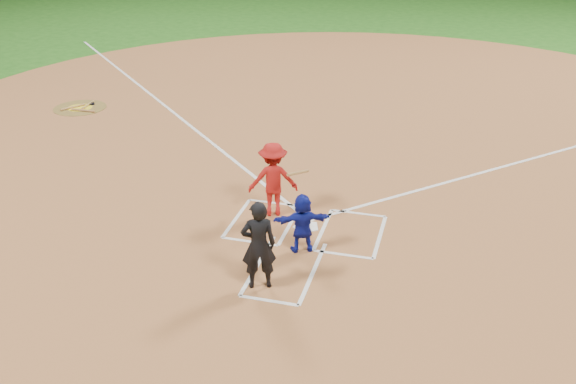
% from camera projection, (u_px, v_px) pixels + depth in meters
% --- Properties ---
extents(ground, '(120.00, 120.00, 0.00)m').
position_uv_depth(ground, '(306.00, 227.00, 13.83)').
color(ground, '#215A16').
rests_on(ground, ground).
extents(home_plate_dirt, '(28.00, 28.00, 0.01)m').
position_uv_depth(home_plate_dirt, '(354.00, 132.00, 19.03)').
color(home_plate_dirt, '#985B31').
rests_on(home_plate_dirt, ground).
extents(home_plate, '(0.60, 0.60, 0.02)m').
position_uv_depth(home_plate, '(306.00, 227.00, 13.82)').
color(home_plate, white).
rests_on(home_plate, home_plate_dirt).
extents(on_deck_circle, '(1.70, 1.70, 0.01)m').
position_uv_depth(on_deck_circle, '(80.00, 108.00, 21.06)').
color(on_deck_circle, brown).
rests_on(on_deck_circle, home_plate_dirt).
extents(on_deck_logo, '(0.80, 0.80, 0.00)m').
position_uv_depth(on_deck_logo, '(80.00, 108.00, 21.06)').
color(on_deck_logo, yellow).
rests_on(on_deck_logo, on_deck_circle).
extents(on_deck_bat_a, '(0.13, 0.84, 0.06)m').
position_uv_depth(on_deck_bat_a, '(88.00, 105.00, 21.22)').
color(on_deck_bat_a, '#A57B3C').
rests_on(on_deck_bat_a, on_deck_circle).
extents(on_deck_bat_b, '(0.48, 0.75, 0.06)m').
position_uv_depth(on_deck_bat_b, '(73.00, 107.00, 21.00)').
color(on_deck_bat_b, '#A06D3A').
rests_on(on_deck_bat_b, on_deck_circle).
extents(on_deck_bat_c, '(0.84, 0.06, 0.06)m').
position_uv_depth(on_deck_bat_c, '(83.00, 110.00, 20.71)').
color(on_deck_bat_c, '#9F683A').
rests_on(on_deck_bat_c, on_deck_circle).
extents(bat_weight_donut, '(0.19, 0.19, 0.05)m').
position_uv_depth(bat_weight_donut, '(92.00, 104.00, 21.35)').
color(bat_weight_donut, black).
rests_on(bat_weight_donut, on_deck_circle).
extents(catcher, '(1.20, 0.79, 1.24)m').
position_uv_depth(catcher, '(302.00, 223.00, 12.70)').
color(catcher, '#121C97').
rests_on(catcher, home_plate_dirt).
extents(umpire, '(0.74, 0.62, 1.73)m').
position_uv_depth(umpire, '(259.00, 245.00, 11.44)').
color(umpire, black).
rests_on(umpire, home_plate_dirt).
extents(chalk_markings, '(28.35, 17.32, 0.01)m').
position_uv_depth(chalk_markings, '(350.00, 141.00, 18.41)').
color(chalk_markings, white).
rests_on(chalk_markings, home_plate_dirt).
extents(batter_at_plate, '(1.37, 1.04, 1.69)m').
position_uv_depth(batter_at_plate, '(273.00, 179.00, 14.01)').
color(batter_at_plate, '#AF1613').
rests_on(batter_at_plate, home_plate_dirt).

